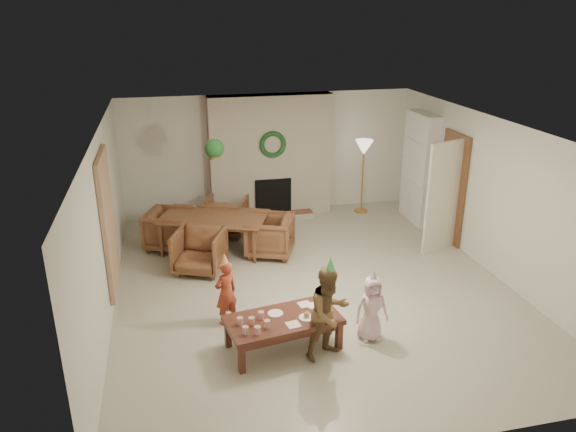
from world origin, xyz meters
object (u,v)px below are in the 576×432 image
object	(u,v)px
dining_chair_far	(226,216)
child_red	(226,293)
child_pink	(371,308)
child_plaid	(329,313)
dining_chair_left	(170,229)
dining_chair_near	(200,251)
dining_table	(214,234)
dining_chair_right	(270,236)
coffee_table_top	(283,320)

from	to	relation	value
dining_chair_far	child_red	xyz separation A→B (m)	(-0.37, -3.21, 0.11)
child_pink	child_plaid	bearing A→B (deg)	-159.29
dining_chair_left	child_plaid	xyz separation A→B (m)	(1.84, -3.79, 0.25)
dining_chair_near	dining_chair_far	distance (m)	1.63
dining_chair_left	dining_chair_far	bearing A→B (deg)	-45.00
dining_chair_near	child_plaid	xyz separation A→B (m)	(1.38, -2.73, 0.25)
child_pink	dining_chair_far	bearing A→B (deg)	110.56
dining_table	child_red	world-z (taller)	child_red
dining_chair_left	dining_chair_right	world-z (taller)	same
dining_table	child_pink	xyz separation A→B (m)	(1.73, -3.25, 0.12)
dining_chair_far	dining_chair_right	xyz separation A→B (m)	(0.64, -1.14, 0.00)
dining_table	dining_chair_far	bearing A→B (deg)	90.00
dining_chair_near	dining_chair_left	bearing A→B (deg)	135.00
child_red	dining_chair_far	bearing A→B (deg)	-122.88
coffee_table_top	child_plaid	distance (m)	0.62
dining_chair_far	coffee_table_top	world-z (taller)	dining_chair_far
coffee_table_top	dining_chair_right	bearing A→B (deg)	73.08
dining_chair_near	dining_chair_far	xyz separation A→B (m)	(0.61, 1.51, 0.00)
child_plaid	child_pink	xyz separation A→B (m)	(0.65, 0.23, -0.16)
coffee_table_top	child_red	world-z (taller)	child_red
dining_table	dining_chair_far	world-z (taller)	dining_chair_far
dining_chair_right	child_pink	world-z (taller)	child_pink
dining_chair_right	child_plaid	distance (m)	3.12
dining_chair_far	dining_chair_left	world-z (taller)	same
coffee_table_top	dining_chair_far	bearing A→B (deg)	84.49
dining_chair_left	child_red	distance (m)	2.85
dining_table	dining_chair_left	bearing A→B (deg)	-180.00
dining_table	dining_chair_right	bearing A→B (deg)	-0.00
dining_chair_far	child_plaid	xyz separation A→B (m)	(0.78, -4.24, 0.25)
dining_table	dining_chair_right	distance (m)	1.02
dining_chair_near	coffee_table_top	bearing A→B (deg)	-48.52
dining_table	child_plaid	world-z (taller)	child_plaid
dining_chair_left	child_pink	world-z (taller)	child_pink
dining_chair_far	dining_chair_left	bearing A→B (deg)	45.00
coffee_table_top	child_pink	xyz separation A→B (m)	(1.16, -0.05, 0.04)
dining_chair_near	child_pink	size ratio (longest dim) A/B	0.88
dining_chair_far	child_red	distance (m)	3.24
dining_chair_near	child_red	xyz separation A→B (m)	(0.24, -1.70, 0.11)
dining_table	coffee_table_top	distance (m)	3.26
child_red	child_plaid	bearing A→B (deg)	111.76
dining_chair_right	dining_chair_near	bearing A→B (deg)	-51.34
dining_chair_near	dining_chair_right	distance (m)	1.30
child_pink	dining_chair_left	bearing A→B (deg)	125.92
dining_chair_far	dining_chair_right	world-z (taller)	same
dining_table	child_plaid	bearing A→B (deg)	-50.87
dining_table	dining_chair_right	world-z (taller)	dining_chair_right
child_red	child_plaid	world-z (taller)	child_plaid
child_red	dining_chair_near	bearing A→B (deg)	-108.34
dining_chair_left	child_plaid	size ratio (longest dim) A/B	0.65
dining_table	child_plaid	size ratio (longest dim) A/B	1.53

